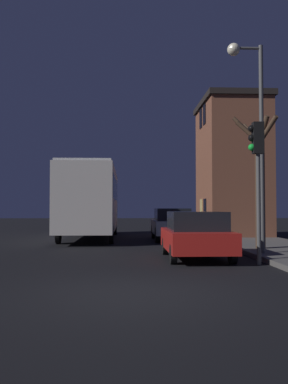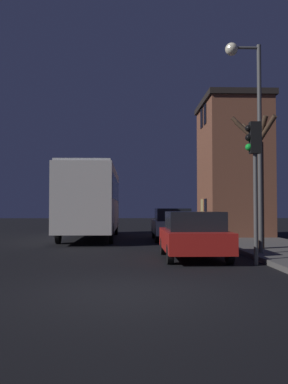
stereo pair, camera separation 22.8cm
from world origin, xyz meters
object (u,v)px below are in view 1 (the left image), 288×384
(traffic_light, at_px, (257,162))
(bare_tree, at_px, (259,180))
(bus, at_px, (91,197))
(streetlamp, at_px, (252,111))
(car_near_lane, at_px, (196,235))
(car_mid_lane, at_px, (172,224))

(traffic_light, xyz_separation_m, bare_tree, (1.10, 3.31, -0.29))
(traffic_light, xyz_separation_m, bus, (-5.56, 10.63, -0.72))
(streetlamp, relative_size, car_near_lane, 1.75)
(streetlamp, xyz_separation_m, car_mid_lane, (-1.84, 7.43, -3.92))
(traffic_light, relative_size, car_near_lane, 1.03)
(traffic_light, bearing_deg, car_near_lane, 135.94)
(traffic_light, distance_m, bus, 12.02)
(streetlamp, bearing_deg, car_mid_lane, 103.88)
(traffic_light, height_order, bus, traffic_light)
(car_near_lane, relative_size, car_mid_lane, 0.91)
(streetlamp, distance_m, bare_tree, 2.76)
(bare_tree, xyz_separation_m, car_near_lane, (-2.62, -1.84, -1.87))
(streetlamp, xyz_separation_m, bus, (-5.93, 8.92, -2.56))
(car_near_lane, bearing_deg, bare_tree, 35.13)
(bus, relative_size, car_near_lane, 2.54)
(car_mid_lane, bearing_deg, bus, 160.01)
(car_near_lane, bearing_deg, streetlamp, 7.35)
(traffic_light, bearing_deg, bare_tree, 71.60)
(car_near_lane, bearing_deg, car_mid_lane, 89.62)
(bus, relative_size, car_mid_lane, 2.31)
(bus, distance_m, car_mid_lane, 4.57)
(traffic_light, bearing_deg, car_mid_lane, 99.10)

